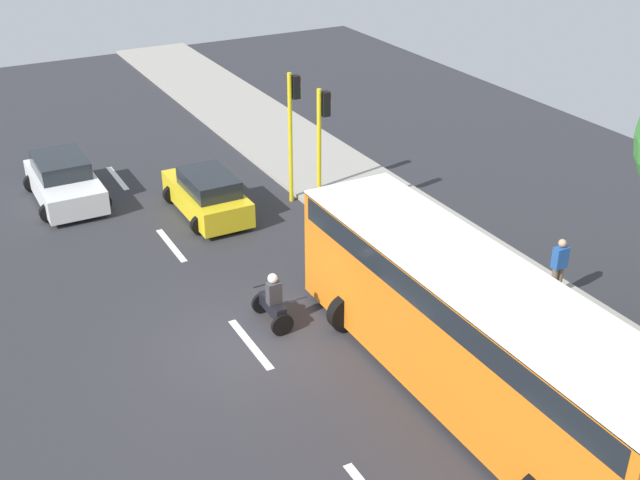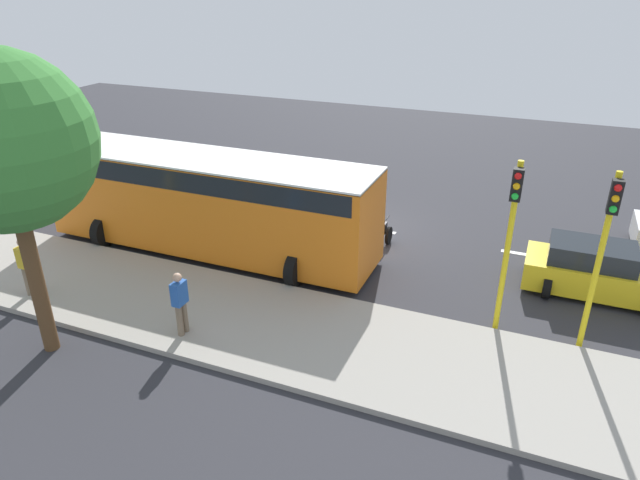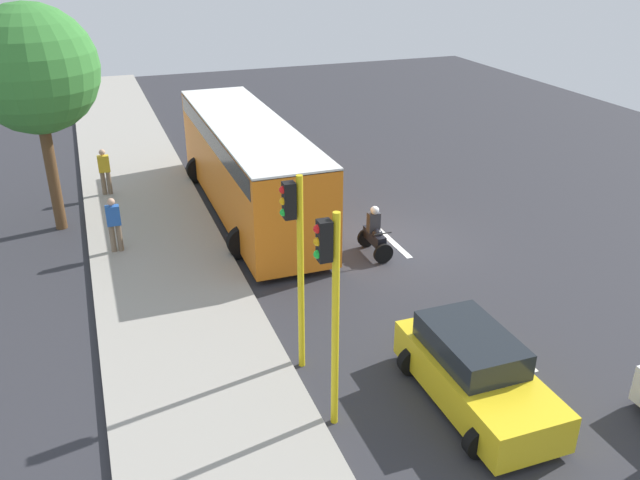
{
  "view_description": "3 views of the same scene",
  "coord_description": "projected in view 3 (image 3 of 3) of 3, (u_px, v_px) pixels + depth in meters",
  "views": [
    {
      "loc": [
        -6.25,
        -15.17,
        11.44
      ],
      "look_at": [
        2.94,
        1.78,
        1.39
      ],
      "focal_mm": 44.44,
      "sensor_mm": 36.0,
      "label": 1
    },
    {
      "loc": [
        17.83,
        5.69,
        8.31
      ],
      "look_at": [
        3.16,
        -0.38,
        0.84
      ],
      "focal_mm": 31.85,
      "sensor_mm": 36.0,
      "label": 2
    },
    {
      "loc": [
        8.54,
        16.74,
        8.77
      ],
      "look_at": [
        3.09,
        1.8,
        1.36
      ],
      "focal_mm": 36.84,
      "sensor_mm": 36.0,
      "label": 3
    }
  ],
  "objects": [
    {
      "name": "ground_plane",
      "position": [
        392.0,
        244.0,
        20.63
      ],
      "size": [
        40.0,
        60.0,
        0.1
      ],
      "primitive_type": "cube",
      "color": "#2D2D33"
    },
    {
      "name": "lane_stripe_north",
      "position": [
        326.0,
        181.0,
        25.71
      ],
      "size": [
        0.2,
        2.4,
        0.01
      ],
      "primitive_type": "cube",
      "color": "white",
      "rests_on": "ground"
    },
    {
      "name": "lane_stripe_south",
      "position": [
        503.0,
        343.0,
        15.5
      ],
      "size": [
        0.2,
        2.4,
        0.01
      ],
      "primitive_type": "cube",
      "color": "white",
      "rests_on": "ground"
    },
    {
      "name": "lane_stripe_mid",
      "position": [
        393.0,
        242.0,
        20.61
      ],
      "size": [
        0.2,
        2.4,
        0.01
      ],
      "primitive_type": "cube",
      "color": "white",
      "rests_on": "ground"
    },
    {
      "name": "sidewalk",
      "position": [
        167.0,
        276.0,
        18.4
      ],
      "size": [
        4.0,
        60.0,
        0.15
      ],
      "primitive_type": "cube",
      "color": "#9E998E",
      "rests_on": "ground"
    },
    {
      "name": "pedestrian_near_signal",
      "position": [
        105.0,
        170.0,
        23.67
      ],
      "size": [
        0.4,
        0.24,
        1.69
      ],
      "color": "#72604C",
      "rests_on": "sidewalk"
    },
    {
      "name": "lane_stripe_far_north",
      "position": [
        281.0,
        140.0,
        30.82
      ],
      "size": [
        0.2,
        2.4,
        0.01
      ],
      "primitive_type": "cube",
      "color": "white",
      "rests_on": "ground"
    },
    {
      "name": "motorcycle",
      "position": [
        375.0,
        235.0,
        19.59
      ],
      "size": [
        0.6,
        1.3,
        1.53
      ],
      "color": "black",
      "rests_on": "ground"
    },
    {
      "name": "traffic_light_midblock",
      "position": [
        331.0,
        294.0,
        11.75
      ],
      "size": [
        0.49,
        0.24,
        4.5
      ],
      "color": "yellow",
      "rests_on": "ground"
    },
    {
      "name": "street_tree_center",
      "position": [
        33.0,
        70.0,
        19.46
      ],
      "size": [
        3.85,
        3.85,
        7.08
      ],
      "color": "brown",
      "rests_on": "ground"
    },
    {
      "name": "city_bus",
      "position": [
        248.0,
        160.0,
        22.21
      ],
      "size": [
        3.2,
        11.0,
        3.16
      ],
      "color": "orange",
      "rests_on": "ground"
    },
    {
      "name": "pedestrian_by_tree",
      "position": [
        114.0,
        223.0,
        19.33
      ],
      "size": [
        0.4,
        0.24,
        1.69
      ],
      "color": "#72604C",
      "rests_on": "sidewalk"
    },
    {
      "name": "car_yellow_cab",
      "position": [
        475.0,
        372.0,
        13.31
      ],
      "size": [
        2.13,
        4.06,
        1.52
      ],
      "color": "yellow",
      "rests_on": "ground"
    },
    {
      "name": "traffic_light_corner",
      "position": [
        296.0,
        248.0,
        13.46
      ],
      "size": [
        0.49,
        0.24,
        4.5
      ],
      "color": "yellow",
      "rests_on": "ground"
    }
  ]
}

